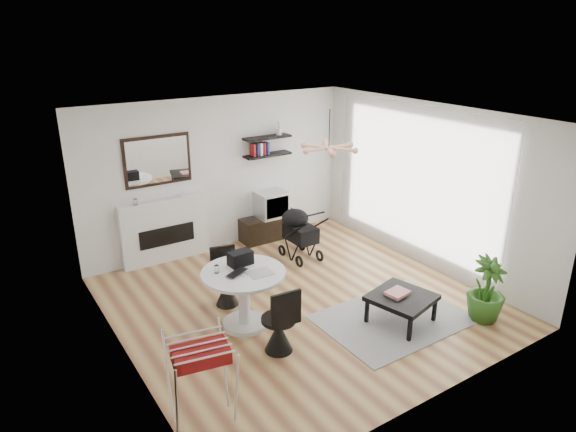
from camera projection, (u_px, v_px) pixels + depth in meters
floor at (299, 302)px, 7.52m from camera, size 5.00×5.00×0.00m
ceiling at (301, 117)px, 6.58m from camera, size 5.00×5.00×0.00m
wall_back at (220, 174)px, 9.01m from camera, size 5.00×0.00×5.00m
wall_left at (117, 258)px, 5.77m from camera, size 0.00×5.00×5.00m
wall_right at (427, 186)px, 8.33m from camera, size 0.00×5.00×5.00m
sheer_curtain at (413, 184)px, 8.44m from camera, size 0.04×3.60×2.60m
fireplace at (164, 223)px, 8.62m from camera, size 1.50×0.17×2.16m
shelf_lower at (267, 155)px, 9.29m from camera, size 0.90×0.25×0.04m
shelf_upper at (267, 137)px, 9.17m from camera, size 0.90×0.25×0.04m
pendant_lamp at (329, 148)px, 7.37m from camera, size 0.90×0.90×0.10m
tv_console at (271, 227)px, 9.70m from camera, size 1.18×0.41×0.44m
crt_tv at (271, 204)px, 9.54m from camera, size 0.55×0.48×0.48m
dining_table at (244, 290)px, 6.74m from camera, size 1.11×1.11×0.81m
laptop at (240, 274)px, 6.55m from camera, size 0.39×0.34×0.03m
black_bag at (240, 258)px, 6.81m from camera, size 0.33×0.21×0.19m
newspaper at (260, 273)px, 6.60m from camera, size 0.32×0.27×0.01m
drinking_glass at (217, 269)px, 6.60m from camera, size 0.06×0.06×0.10m
chair_far at (226, 287)px, 7.38m from camera, size 0.43×0.44×0.84m
chair_near at (279, 331)px, 6.29m from camera, size 0.43×0.45×0.90m
drying_rack at (202, 381)px, 5.09m from camera, size 0.72×0.69×0.94m
stroller at (299, 235)px, 8.84m from camera, size 0.47×0.79×0.95m
rug at (393, 319)px, 7.07m from camera, size 1.97×1.43×0.01m
coffee_table at (402, 299)px, 6.88m from camera, size 0.93×0.93×0.39m
magazines at (398, 293)px, 6.89m from camera, size 0.33×0.28×0.04m
potted_plant at (487, 290)px, 6.92m from camera, size 0.52×0.52×0.91m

